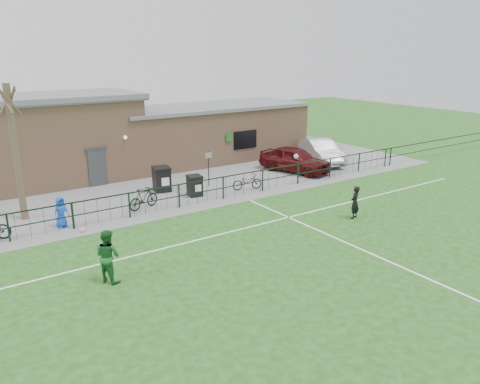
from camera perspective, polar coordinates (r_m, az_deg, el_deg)
ground at (r=17.46m, az=9.34°, el=-8.05°), size 90.00×90.00×0.00m
paving_strip at (r=28.17m, az=-9.75°, el=1.64°), size 34.00×13.00×0.02m
pitch_line_touch at (r=23.30m, az=-3.87°, el=-1.40°), size 28.00×0.10×0.01m
pitch_line_mid at (r=20.29m, az=1.59°, el=-4.18°), size 28.00×0.10×0.01m
pitch_line_perp at (r=18.79m, az=13.82°, el=-6.46°), size 0.10×16.00×0.01m
perimeter_fence at (r=23.28m, az=-4.15°, el=0.12°), size 28.00×0.10×1.20m
bare_tree at (r=22.48m, az=-25.66°, el=4.20°), size 0.30×0.30×6.00m
wheelie_bin_left at (r=24.41m, az=-5.56°, el=0.68°), size 0.77×0.84×1.00m
wheelie_bin_right at (r=25.44m, az=-9.53°, el=1.48°), size 0.97×1.06×1.25m
sign_post at (r=25.97m, az=-3.86°, el=2.86°), size 0.06×0.06×2.00m
car_maroon at (r=29.33m, az=6.70°, el=3.97°), size 3.09×4.94×1.57m
car_silver at (r=31.99m, az=9.76°, el=4.94°), size 3.30×5.11×1.59m
bicycle_d at (r=22.76m, az=-11.67°, el=-0.77°), size 1.77×0.97×1.02m
bicycle_e at (r=25.41m, az=0.87°, el=1.27°), size 1.76×1.00×0.87m
spectator_child at (r=21.35m, az=-20.99°, el=-2.30°), size 0.76×0.62×1.35m
goalkeeper_kick at (r=21.64m, az=13.57°, el=-1.04°), size 1.51×3.23×2.59m
outfield_player at (r=15.92m, az=-15.81°, el=-7.50°), size 0.99×1.08×1.79m
ball_ground at (r=20.66m, az=-18.67°, el=-4.42°), size 0.21×0.21×0.21m
clubhouse at (r=30.09m, az=-13.90°, el=6.68°), size 24.25×5.40×4.96m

